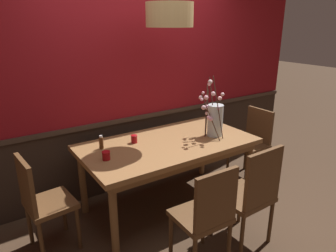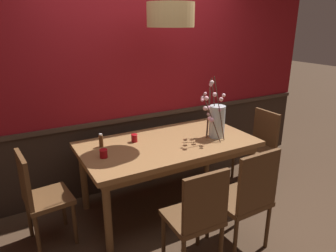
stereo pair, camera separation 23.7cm
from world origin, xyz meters
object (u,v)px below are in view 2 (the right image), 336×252
at_px(condiment_bottle, 101,141).
at_px(chair_far_side_left, 113,139).
at_px(dining_table, 168,149).
at_px(chair_far_side_right, 152,133).
at_px(chair_head_west_end, 39,194).
at_px(vase_with_blossoms, 216,121).
at_px(candle_holder_nearer_center, 134,138).
at_px(pendant_lamp, 171,15).
at_px(chair_near_side_left, 197,215).
at_px(candle_holder_nearer_edge, 104,153).
at_px(chair_head_east_end, 258,142).
at_px(chair_near_side_right, 246,196).

bearing_deg(condiment_bottle, chair_far_side_left, 62.65).
relative_size(dining_table, chair_far_side_right, 1.89).
bearing_deg(chair_head_west_end, chair_far_side_right, 29.29).
distance_m(dining_table, vase_with_blossoms, 0.60).
height_order(candle_holder_nearer_center, pendant_lamp, pendant_lamp).
height_order(dining_table, chair_head_west_end, chair_head_west_end).
relative_size(chair_head_west_end, condiment_bottle, 6.63).
height_order(chair_near_side_left, candle_holder_nearer_edge, chair_near_side_left).
distance_m(chair_head_east_end, chair_near_side_left, 1.80).
bearing_deg(chair_head_east_end, chair_near_side_left, -149.49).
bearing_deg(chair_near_side_left, candle_holder_nearer_edge, 117.34).
xyz_separation_m(dining_table, chair_near_side_right, (0.26, -0.92, -0.14)).
xyz_separation_m(chair_head_west_end, chair_far_side_left, (1.01, 0.90, 0.03)).
bearing_deg(chair_near_side_right, pendant_lamp, 99.85).
relative_size(chair_near_side_right, chair_far_side_left, 1.01).
bearing_deg(pendant_lamp, vase_with_blossoms, -25.73).
distance_m(chair_far_side_left, pendant_lamp, 1.73).
relative_size(chair_head_east_end, vase_with_blossoms, 1.35).
distance_m(chair_head_west_end, pendant_lamp, 2.04).
xyz_separation_m(chair_far_side_left, candle_holder_nearer_edge, (-0.42, -0.96, 0.27)).
bearing_deg(chair_far_side_right, chair_far_side_left, 176.33).
xyz_separation_m(chair_near_side_left, vase_with_blossoms, (0.78, 0.81, 0.43)).
height_order(chair_near_side_right, vase_with_blossoms, vase_with_blossoms).
xyz_separation_m(chair_head_west_end, condiment_bottle, (0.64, 0.19, 0.32)).
height_order(vase_with_blossoms, pendant_lamp, pendant_lamp).
height_order(dining_table, candle_holder_nearer_edge, candle_holder_nearer_edge).
relative_size(chair_near_side_right, vase_with_blossoms, 1.45).
bearing_deg(candle_holder_nearer_center, chair_far_side_left, 88.50).
bearing_deg(dining_table, chair_near_side_right, -74.24).
distance_m(dining_table, chair_head_west_end, 1.30).
bearing_deg(chair_head_east_end, dining_table, 179.39).
xyz_separation_m(chair_far_side_left, candle_holder_nearer_center, (-0.02, -0.74, 0.27)).
xyz_separation_m(chair_near_side_right, chair_head_east_end, (1.04, 0.91, -0.03)).
relative_size(chair_head_west_end, candle_holder_nearer_edge, 11.28).
height_order(dining_table, chair_head_east_end, chair_head_east_end).
distance_m(chair_near_side_right, pendant_lamp, 1.80).
distance_m(condiment_bottle, pendant_lamp, 1.40).
distance_m(chair_near_side_right, candle_holder_nearer_edge, 1.33).
distance_m(chair_near_side_left, pendant_lamp, 1.85).
relative_size(chair_far_side_left, candle_holder_nearer_edge, 11.99).
distance_m(chair_far_side_right, candle_holder_nearer_edge, 1.36).
xyz_separation_m(dining_table, chair_head_east_end, (1.30, -0.01, -0.17)).
relative_size(candle_holder_nearer_edge, pendant_lamp, 0.09).
bearing_deg(chair_far_side_left, vase_with_blossoms, -51.75).
height_order(chair_near_side_right, chair_far_side_left, chair_near_side_right).
height_order(chair_near_side_left, candle_holder_nearer_center, chair_near_side_left).
bearing_deg(chair_near_side_left, vase_with_blossoms, 46.08).
bearing_deg(chair_near_side_left, chair_head_east_end, 30.51).
bearing_deg(chair_near_side_left, chair_far_side_right, 74.59).
bearing_deg(candle_holder_nearer_center, chair_head_east_end, -6.76).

